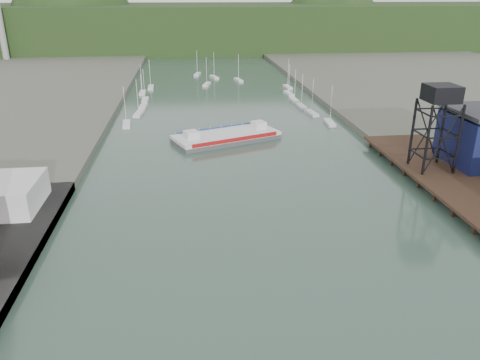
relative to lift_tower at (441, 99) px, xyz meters
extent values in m
cube|color=black|center=(2.00, -13.00, -13.75)|extent=(14.00, 70.00, 0.50)
cylinder|color=black|center=(-4.00, -13.00, -14.85)|extent=(0.60, 0.60, 2.20)
cylinder|color=black|center=(-3.00, -3.00, -7.00)|extent=(0.50, 0.50, 13.00)
cylinder|color=black|center=(3.00, -3.00, -7.00)|extent=(0.50, 0.50, 13.00)
cylinder|color=black|center=(-3.00, 3.00, -7.00)|extent=(0.50, 0.50, 13.00)
cylinder|color=black|center=(3.00, 3.00, -7.00)|extent=(0.50, 0.50, 13.00)
cube|color=black|center=(0.00, 0.00, 1.00)|extent=(5.50, 5.50, 3.00)
cube|color=silver|center=(-62.54, 45.89, -15.30)|extent=(2.67, 7.65, 0.90)
cube|color=silver|center=(-60.28, 57.30, -15.30)|extent=(2.81, 7.67, 0.90)
cube|color=silver|center=(-59.71, 66.17, -15.30)|extent=(2.35, 7.59, 0.90)
cube|color=silver|center=(-59.81, 76.09, -15.30)|extent=(2.01, 7.50, 0.90)
cube|color=silver|center=(-61.64, 88.33, -15.30)|extent=(2.00, 7.50, 0.90)
cube|color=silver|center=(-59.32, 98.17, -15.30)|extent=(2.16, 7.54, 0.90)
cube|color=silver|center=(-7.44, 41.03, -15.30)|extent=(2.53, 7.62, 0.90)
cube|color=silver|center=(-9.54, 52.51, -15.30)|extent=(2.76, 7.67, 0.90)
cube|color=silver|center=(-10.54, 61.29, -15.30)|extent=(2.22, 7.56, 0.90)
cube|color=silver|center=(-10.73, 70.28, -15.30)|extent=(2.18, 7.54, 0.90)
cube|color=silver|center=(-10.33, 81.38, -15.30)|extent=(2.46, 7.61, 0.90)
cube|color=silver|center=(-8.22, 92.99, -15.30)|extent=(2.48, 7.61, 0.90)
cube|color=silver|center=(-38.16, 102.00, -15.30)|extent=(3.78, 7.76, 0.90)
cube|color=silver|center=(-24.96, 110.00, -15.30)|extent=(3.31, 7.74, 0.90)
cube|color=silver|center=(-34.34, 118.00, -15.30)|extent=(3.76, 7.76, 0.90)
cube|color=silver|center=(-41.11, 126.00, -15.30)|extent=(3.40, 7.74, 0.90)
cube|color=#1C3115|center=(-35.00, 242.00, -3.65)|extent=(500.00, 120.00, 28.00)
sphere|color=#1C3115|center=(-115.00, 242.00, -7.65)|extent=(80.00, 80.00, 80.00)
sphere|color=#1C3115|center=(55.00, 252.00, -9.65)|extent=(70.00, 70.00, 70.00)
cube|color=#474749|center=(-36.86, 29.24, -15.14)|extent=(27.23, 18.79, 1.01)
cube|color=silver|center=(-36.86, 29.24, -14.23)|extent=(27.23, 18.79, 0.81)
cube|color=#A31212|center=(-34.96, 24.49, -14.03)|extent=(20.71, 8.41, 0.91)
cube|color=navy|center=(-38.76, 33.98, -14.03)|extent=(20.71, 8.41, 0.91)
cube|color=silver|center=(-45.31, 25.85, -13.02)|extent=(3.94, 3.94, 2.02)
cube|color=silver|center=(-28.41, 32.62, -13.02)|extent=(3.94, 3.94, 2.02)
camera|label=1|loc=(-45.85, -79.67, 18.14)|focal=35.00mm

